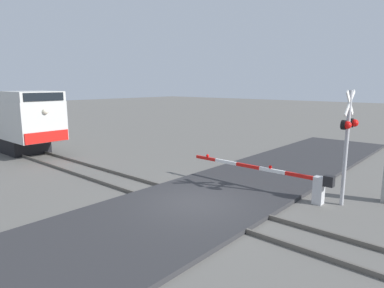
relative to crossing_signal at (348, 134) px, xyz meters
The scene contains 6 objects.
ground_plane 6.14m from the crossing_signal, 132.35° to the left, with size 160.00×160.00×0.00m, color #605E59.
rail_track_left 6.57m from the crossing_signal, 137.40° to the left, with size 0.08×80.00×0.15m, color #59544C.
rail_track_right 5.70m from the crossing_signal, 126.34° to the left, with size 0.08×80.00×0.15m, color #59544C.
road_surface 6.10m from the crossing_signal, 132.35° to the left, with size 36.00×5.33×0.16m, color #2D2D30.
crossing_signal is the anchor object (origin of this frame).
crossing_gate 2.64m from the crossing_signal, 105.62° to the left, with size 0.36×6.56×1.17m.
Camera 1 is at (-8.91, -7.65, 4.48)m, focal length 31.01 mm.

